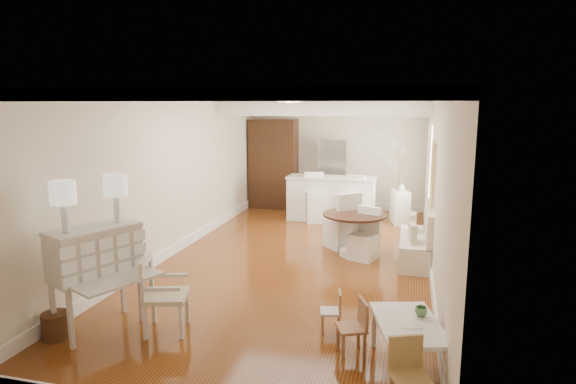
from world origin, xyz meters
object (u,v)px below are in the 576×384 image
at_px(secretary_bureau, 97,279).
at_px(kids_chair_a, 351,327).
at_px(slip_chair_near, 364,234).
at_px(wicker_basket, 56,326).
at_px(kids_table, 407,345).
at_px(kids_chair_c, 410,376).
at_px(dining_table, 354,235).
at_px(bar_stool_right, 351,200).
at_px(kids_chair_b, 331,311).
at_px(gustavian_armchair, 166,294).
at_px(fridge, 346,176).
at_px(breakfast_counter, 331,199).
at_px(sideboard, 400,207).
at_px(bar_stool_left, 315,198).
at_px(slip_chair_far, 342,220).
at_px(pantry_cabinet, 274,164).

height_order(secretary_bureau, kids_chair_a, secretary_bureau).
bearing_deg(kids_chair_a, slip_chair_near, 160.64).
xyz_separation_m(wicker_basket, kids_table, (3.95, 0.33, 0.10)).
relative_size(kids_chair_c, dining_table, 0.58).
bearing_deg(dining_table, bar_stool_right, 98.21).
height_order(kids_chair_b, bar_stool_right, bar_stool_right).
distance_m(gustavian_armchair, kids_table, 2.80).
relative_size(slip_chair_near, fridge, 0.50).
xyz_separation_m(gustavian_armchair, wicker_basket, (-1.16, -0.49, -0.31)).
distance_m(kids_chair_c, breakfast_counter, 7.14).
bearing_deg(breakfast_counter, kids_table, -73.80).
bearing_deg(fridge, slip_chair_near, -77.67).
distance_m(wicker_basket, kids_table, 3.97).
distance_m(slip_chair_near, breakfast_counter, 2.90).
height_order(kids_chair_a, sideboard, sideboard).
xyz_separation_m(gustavian_armchair, breakfast_counter, (0.99, 6.04, 0.05)).
bearing_deg(kids_chair_a, dining_table, 163.54).
relative_size(kids_chair_a, fridge, 0.34).
bearing_deg(gustavian_armchair, kids_chair_b, -91.63).
xyz_separation_m(kids_chair_a, kids_chair_b, (-0.30, 0.48, -0.06)).
height_order(bar_stool_left, bar_stool_right, bar_stool_left).
bearing_deg(slip_chair_far, kids_chair_b, 53.48).
bearing_deg(kids_chair_b, kids_table, 42.30).
bearing_deg(fridge, kids_chair_b, -83.91).
height_order(secretary_bureau, kids_chair_b, secretary_bureau).
xyz_separation_m(wicker_basket, bar_stool_right, (2.65, 6.30, 0.40)).
height_order(kids_chair_a, slip_chair_near, slip_chair_near).
height_order(secretary_bureau, dining_table, secretary_bureau).
height_order(breakfast_counter, sideboard, breakfast_counter).
height_order(wicker_basket, kids_chair_c, kids_chair_c).
height_order(gustavian_armchair, kids_table, gustavian_armchair).
bearing_deg(slip_chair_near, sideboard, 101.53).
xyz_separation_m(secretary_bureau, dining_table, (2.64, 3.65, -0.25)).
bearing_deg(fridge, sideboard, -33.23).
xyz_separation_m(slip_chair_near, bar_stool_right, (-0.52, 2.49, 0.10)).
bearing_deg(pantry_cabinet, sideboard, -15.80).
height_order(secretary_bureau, slip_chair_near, secretary_bureau).
bearing_deg(wicker_basket, kids_chair_b, 17.72).
height_order(kids_chair_c, breakfast_counter, breakfast_counter).
distance_m(kids_table, fridge, 7.45).
relative_size(secretary_bureau, slip_chair_near, 1.41).
bearing_deg(sideboard, slip_chair_near, -112.52).
height_order(kids_table, slip_chair_far, slip_chair_far).
xyz_separation_m(pantry_cabinet, sideboard, (3.26, -0.92, -0.78)).
bearing_deg(bar_stool_left, fridge, 44.98).
bearing_deg(kids_table, dining_table, 104.79).
bearing_deg(slip_chair_near, kids_chair_c, -56.94).
height_order(wicker_basket, kids_table, kids_table).
bearing_deg(kids_chair_a, kids_chair_c, 13.10).
relative_size(gustavian_armchair, wicker_basket, 2.98).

